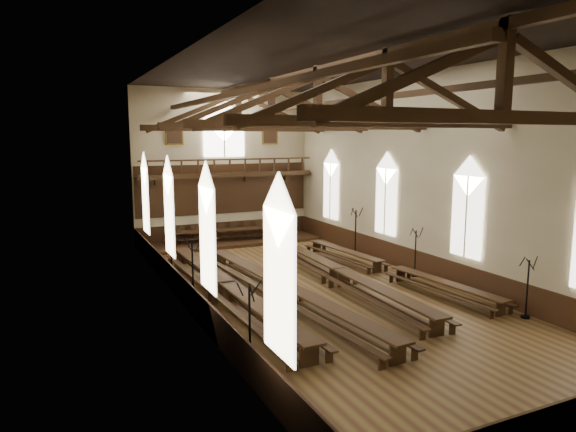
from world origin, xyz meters
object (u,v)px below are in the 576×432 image
object	(u,v)px
candelabrum_left_near	(250,341)
candelabrum_right_mid	(415,262)
refectory_row_d	(388,267)
refectory_row_c	(340,272)
dais	(233,242)
refectory_row_b	(284,288)
high_table	(233,230)
candelabrum_right_far	(355,240)
candelabrum_right_near	(527,300)
candelabrum_left_mid	(193,284)
refectory_row_a	(228,287)
candelabrum_left_far	(172,263)

from	to	relation	value
candelabrum_left_near	candelabrum_right_mid	size ratio (longest dim) A/B	1.07
refectory_row_d	refectory_row_c	bearing A→B (deg)	-178.05
refectory_row_d	dais	xyz separation A→B (m)	(-4.33, 10.96, -0.39)
refectory_row_b	refectory_row_d	distance (m)	6.45
refectory_row_d	high_table	bearing A→B (deg)	111.59
refectory_row_c	refectory_row_d	distance (m)	2.86
high_table	candelabrum_left_near	world-z (taller)	candelabrum_left_near
candelabrum_right_mid	candelabrum_right_far	world-z (taller)	candelabrum_right_far
dais	candelabrum_left_near	size ratio (longest dim) A/B	4.30
refectory_row_c	candelabrum_right_near	xyz separation A→B (m)	(4.10, -7.00, 0.16)
refectory_row_b	candelabrum_left_mid	world-z (taller)	candelabrum_left_mid
dais	refectory_row_a	bearing A→B (deg)	-110.22
refectory_row_b	refectory_row_c	world-z (taller)	refectory_row_b
candelabrum_left_far	candelabrum_right_far	world-z (taller)	candelabrum_right_far
high_table	candelabrum_right_mid	bearing A→B (deg)	-64.03
dais	candelabrum_left_mid	size ratio (longest dim) A/B	4.02
candelabrum_left_near	candelabrum_left_far	world-z (taller)	candelabrum_left_far
refectory_row_a	refectory_row_d	world-z (taller)	refectory_row_a
candelabrum_left_near	refectory_row_a	bearing A→B (deg)	77.32
refectory_row_c	candelabrum_left_mid	xyz separation A→B (m)	(-7.00, 0.15, 0.29)
refectory_row_d	candelabrum_left_near	size ratio (longest dim) A/B	5.20
refectory_row_b	dais	world-z (taller)	refectory_row_b
refectory_row_c	candelabrum_right_mid	xyz separation A→B (m)	(4.10, -0.40, 0.18)
dais	high_table	distance (m)	0.76
dais	candelabrum_right_far	bearing A→B (deg)	-47.05
refectory_row_c	dais	bearing A→B (deg)	97.63
dais	candelabrum_left_mid	world-z (taller)	candelabrum_left_mid
candelabrum_left_mid	dais	bearing A→B (deg)	63.15
refectory_row_a	high_table	bearing A→B (deg)	69.78
refectory_row_b	candelabrum_left_far	world-z (taller)	candelabrum_left_far
refectory_row_b	candelabrum_left_mid	size ratio (longest dim) A/B	5.26
candelabrum_left_near	high_table	bearing A→B (deg)	72.46
candelabrum_left_near	refectory_row_c	bearing A→B (deg)	42.49
refectory_row_b	candelabrum_right_far	bearing A→B (deg)	39.56
high_table	candelabrum_left_far	size ratio (longest dim) A/B	3.10
refectory_row_a	refectory_row_d	distance (m)	8.43
candelabrum_left_far	candelabrum_right_near	xyz separation A→B (m)	(11.10, -11.16, -0.09)
candelabrum_left_far	candelabrum_right_near	bearing A→B (deg)	-45.15
refectory_row_b	candelabrum_right_mid	size ratio (longest dim) A/B	6.04
refectory_row_a	refectory_row_b	size ratio (longest dim) A/B	1.01
high_table	refectory_row_b	bearing A→B (deg)	-99.22
refectory_row_a	candelabrum_right_far	size ratio (longest dim) A/B	5.40
candelabrum_right_near	candelabrum_right_far	bearing A→B (deg)	90.00
refectory_row_b	candelabrum_right_far	xyz separation A→B (m)	(7.57, 6.25, 0.27)
dais	candelabrum_left_near	bearing A→B (deg)	-107.54
candelabrum_left_mid	candelabrum_right_near	size ratio (longest dim) A/B	1.18
dais	candelabrum_right_far	size ratio (longest dim) A/B	4.09
refectory_row_d	candelabrum_right_near	distance (m)	7.21
high_table	candelabrum_right_near	bearing A→B (deg)	-72.82
refectory_row_a	refectory_row_c	distance (m)	5.57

